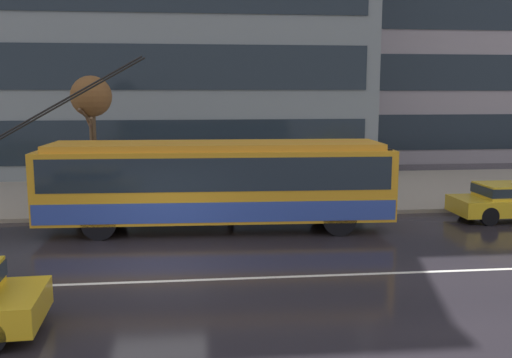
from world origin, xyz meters
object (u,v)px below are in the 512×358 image
Objects in this scene: street_tree_bare at (91,100)px; pedestrian_approaching_curb at (75,168)px; bus_shelter at (170,157)px; pedestrian_at_shelter at (232,163)px; trolleybus at (217,182)px.

pedestrian_approaching_curb is at bearing -99.60° from street_tree_bare.
bus_shelter is 2.12× the size of pedestrian_at_shelter.
bus_shelter reaches higher than pedestrian_at_shelter.
trolleybus is 3.89m from bus_shelter.
pedestrian_at_shelter is at bearing -18.06° from street_tree_bare.
trolleybus is at bearing -103.12° from pedestrian_at_shelter.
pedestrian_at_shelter is 6.02m from street_tree_bare.
street_tree_bare is (0.34, 2.00, 2.38)m from pedestrian_approaching_curb.
pedestrian_at_shelter is 0.41× the size of street_tree_bare.
pedestrian_at_shelter is 1.04× the size of pedestrian_approaching_curb.
pedestrian_at_shelter is at bearing -14.71° from bus_shelter.
street_tree_bare reaches higher than pedestrian_at_shelter.
street_tree_bare is (-2.98, 1.12, 2.12)m from bus_shelter.
street_tree_bare is at bearing 159.41° from bus_shelter.
trolleybus reaches higher than pedestrian_approaching_curb.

